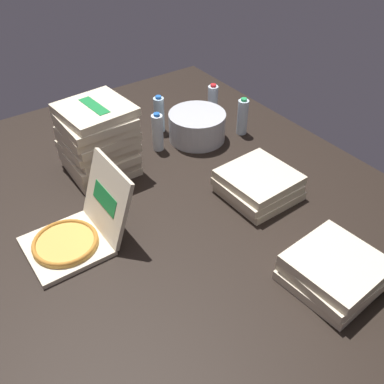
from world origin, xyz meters
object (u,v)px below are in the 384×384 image
object	(u,v)px
open_pizza_box	(77,231)
water_bottle_0	(243,117)
pizza_stack_left_far	(98,140)
water_bottle_2	(213,102)
pizza_stack_center_near	(258,185)
water_bottle_1	(158,132)
water_bottle_3	(159,114)
ice_bucket	(197,126)
pizza_stack_left_mid	(334,271)

from	to	relation	value
open_pizza_box	water_bottle_0	distance (m)	1.32
pizza_stack_left_far	water_bottle_2	distance (m)	0.91
pizza_stack_center_near	pizza_stack_left_far	size ratio (longest dim) A/B	0.92
pizza_stack_center_near	water_bottle_1	xyz separation A→B (m)	(-0.69, -0.20, 0.05)
pizza_stack_left_far	water_bottle_3	world-z (taller)	pizza_stack_left_far
ice_bucket	water_bottle_2	distance (m)	0.29
water_bottle_0	water_bottle_3	world-z (taller)	same
ice_bucket	water_bottle_2	world-z (taller)	water_bottle_2
water_bottle_0	water_bottle_1	world-z (taller)	same
pizza_stack_left_mid	pizza_stack_center_near	bearing A→B (deg)	167.43
pizza_stack_center_near	water_bottle_1	size ratio (longest dim) A/B	1.53
ice_bucket	water_bottle_0	size ratio (longest dim) A/B	1.46
pizza_stack_center_near	pizza_stack_left_mid	xyz separation A→B (m)	(0.63, -0.14, -0.00)
pizza_stack_center_near	water_bottle_2	distance (m)	0.87
open_pizza_box	ice_bucket	world-z (taller)	open_pizza_box
ice_bucket	pizza_stack_left_mid	bearing A→B (deg)	-9.33
water_bottle_0	water_bottle_2	world-z (taller)	same
water_bottle_2	ice_bucket	bearing A→B (deg)	-56.97
water_bottle_2	open_pizza_box	bearing A→B (deg)	-64.37
ice_bucket	water_bottle_2	size ratio (longest dim) A/B	1.46
water_bottle_0	water_bottle_3	bearing A→B (deg)	-128.64
pizza_stack_center_near	pizza_stack_left_mid	distance (m)	0.65
open_pizza_box	water_bottle_2	size ratio (longest dim) A/B	1.93
water_bottle_1	water_bottle_2	world-z (taller)	same
open_pizza_box	water_bottle_3	world-z (taller)	open_pizza_box
pizza_stack_left_far	water_bottle_2	size ratio (longest dim) A/B	1.66
water_bottle_2	water_bottle_1	bearing A→B (deg)	-76.67
ice_bucket	water_bottle_3	size ratio (longest dim) A/B	1.46
water_bottle_0	water_bottle_3	xyz separation A→B (m)	(-0.33, -0.42, 0.00)
pizza_stack_left_far	pizza_stack_center_near	bearing A→B (deg)	40.20
water_bottle_0	water_bottle_1	distance (m)	0.56
pizza_stack_center_near	water_bottle_3	xyz separation A→B (m)	(-0.88, -0.07, 0.05)
pizza_stack_center_near	ice_bucket	world-z (taller)	ice_bucket
water_bottle_1	water_bottle_3	xyz separation A→B (m)	(-0.18, 0.13, 0.00)
water_bottle_1	water_bottle_2	size ratio (longest dim) A/B	1.00
ice_bucket	water_bottle_1	distance (m)	0.27
water_bottle_2	water_bottle_3	bearing A→B (deg)	-99.35
water_bottle_3	open_pizza_box	bearing A→B (deg)	-52.49
water_bottle_3	pizza_stack_left_far	bearing A→B (deg)	-69.83
pizza_stack_left_mid	ice_bucket	xyz separation A→B (m)	(-1.29, 0.21, 0.02)
pizza_stack_left_far	pizza_stack_left_mid	xyz separation A→B (m)	(1.32, 0.44, -0.14)
pizza_stack_left_mid	ice_bucket	distance (m)	1.31
ice_bucket	pizza_stack_left_far	bearing A→B (deg)	-92.97
pizza_stack_left_mid	pizza_stack_left_far	bearing A→B (deg)	-161.59
pizza_stack_left_mid	ice_bucket	size ratio (longest dim) A/B	1.09
water_bottle_0	pizza_stack_left_mid	bearing A→B (deg)	-22.53
pizza_stack_left_mid	water_bottle_0	bearing A→B (deg)	157.47
open_pizza_box	pizza_stack_left_mid	world-z (taller)	open_pizza_box
open_pizza_box	pizza_stack_left_far	xyz separation A→B (m)	(-0.47, 0.35, 0.13)
open_pizza_box	pizza_stack_center_near	world-z (taller)	open_pizza_box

